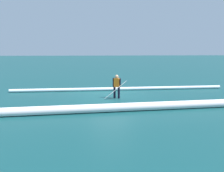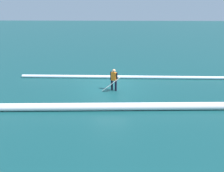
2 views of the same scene
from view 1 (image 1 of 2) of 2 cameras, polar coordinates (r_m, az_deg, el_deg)
The scene contains 5 objects.
ground_plane at distance 14.27m, azimuth -0.15°, elevation -2.73°, with size 192.72×192.72×0.00m, color #124245.
surfer at distance 13.58m, azimuth 1.25°, elevation 0.21°, with size 0.49×0.35×1.49m.
surfboard at distance 13.33m, azimuth 0.94°, elevation -1.00°, with size 1.45×0.45×1.22m.
wave_crest_foreground at distance 16.38m, azimuth 2.04°, elevation -0.72°, with size 0.24×0.24×16.02m, color white.
wave_crest_midground at distance 10.73m, azimuth -0.45°, elevation -5.75°, with size 0.42×0.42×19.47m, color white.
Camera 1 is at (1.20, 13.89, 3.05)m, focal length 34.73 mm.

